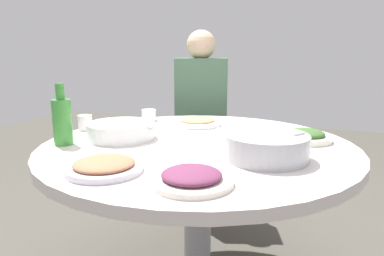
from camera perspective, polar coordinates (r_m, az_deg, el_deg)
round_dining_table at (r=1.46m, az=0.96°, el=-5.88°), size 1.27×1.27×0.72m
rice_bowl at (r=1.24m, az=12.01°, el=-2.89°), size 0.29×0.29×0.10m
soup_bowl at (r=1.53m, az=-11.52°, el=-0.50°), size 0.29×0.31×0.07m
dish_greens at (r=1.54m, az=18.15°, el=-1.24°), size 0.21×0.21×0.05m
dish_eggplant at (r=0.99m, az=-0.06°, el=-8.12°), size 0.24×0.24×0.05m
dish_shrimp at (r=1.77m, az=0.92°, el=1.03°), size 0.23×0.23×0.04m
dish_noodles at (r=1.57m, az=7.59°, el=-0.66°), size 0.22×0.22×0.04m
dish_tofu_braise at (r=1.12m, az=-14.17°, el=-6.02°), size 0.24×0.24×0.04m
green_bottle at (r=1.48m, az=-20.48°, el=1.20°), size 0.07×0.07×0.25m
tea_cup_near at (r=1.91m, az=-7.08°, el=2.12°), size 0.08×0.08×0.06m
tea_cup_far at (r=1.73m, az=-17.08°, el=0.83°), size 0.07×0.07×0.07m
stool_for_diner_left at (r=2.48m, az=1.39°, el=-7.85°), size 0.35×0.35×0.47m
diner_left at (r=2.34m, az=1.45°, el=4.95°), size 0.42×0.41×0.76m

